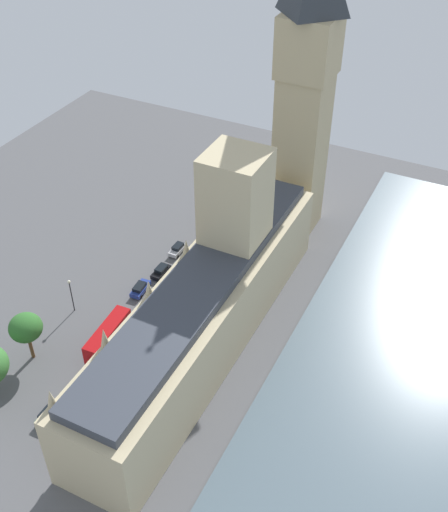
{
  "coord_description": "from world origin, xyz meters",
  "views": [
    {
      "loc": [
        -36.5,
        62.2,
        74.95
      ],
      "look_at": [
        1.0,
        -13.25,
        7.71
      ],
      "focal_mm": 44.39,
      "sensor_mm": 36.0,
      "label": 1
    }
  ],
  "objects_px": {
    "car_blue_corner": "(140,288)",
    "pedestrian_by_river_gate": "(210,251)",
    "parliament_building": "(209,298)",
    "pedestrian_under_trees": "(93,397)",
    "clock_tower": "(306,83)",
    "pedestrian_opposite_hall": "(211,252)",
    "street_lamp_slot_10": "(71,290)",
    "car_silver_far_end": "(178,249)",
    "car_black_near_tower": "(161,271)",
    "car_dark_green_midblock": "(48,415)",
    "double_decker_bus_kerbside": "(108,338)",
    "plane_tree_leading": "(26,328)"
  },
  "relations": [
    {
      "from": "car_blue_corner",
      "to": "pedestrian_by_river_gate",
      "type": "height_order",
      "value": "car_blue_corner"
    },
    {
      "from": "parliament_building",
      "to": "pedestrian_under_trees",
      "type": "relative_size",
      "value": 37.07
    },
    {
      "from": "clock_tower",
      "to": "pedestrian_opposite_hall",
      "type": "bearing_deg",
      "value": 58.33
    },
    {
      "from": "car_blue_corner",
      "to": "street_lamp_slot_10",
      "type": "height_order",
      "value": "street_lamp_slot_10"
    },
    {
      "from": "car_silver_far_end",
      "to": "car_black_near_tower",
      "type": "relative_size",
      "value": 0.98
    },
    {
      "from": "car_dark_green_midblock",
      "to": "pedestrian_opposite_hall",
      "type": "relative_size",
      "value": 2.6
    },
    {
      "from": "car_silver_far_end",
      "to": "double_decker_bus_kerbside",
      "type": "height_order",
      "value": "double_decker_bus_kerbside"
    },
    {
      "from": "car_dark_green_midblock",
      "to": "pedestrian_by_river_gate",
      "type": "height_order",
      "value": "car_dark_green_midblock"
    },
    {
      "from": "car_silver_far_end",
      "to": "plane_tree_leading",
      "type": "bearing_deg",
      "value": 78.94
    },
    {
      "from": "pedestrian_under_trees",
      "to": "car_silver_far_end",
      "type": "bearing_deg",
      "value": 143.75
    },
    {
      "from": "clock_tower",
      "to": "pedestrian_by_river_gate",
      "type": "xyz_separation_m",
      "value": [
        10.54,
        16.69,
        -29.11
      ]
    },
    {
      "from": "pedestrian_by_river_gate",
      "to": "street_lamp_slot_10",
      "type": "relative_size",
      "value": 0.25
    },
    {
      "from": "plane_tree_leading",
      "to": "pedestrian_opposite_hall",
      "type": "bearing_deg",
      "value": -110.45
    },
    {
      "from": "car_silver_far_end",
      "to": "clock_tower",
      "type": "bearing_deg",
      "value": -129.54
    },
    {
      "from": "parliament_building",
      "to": "car_silver_far_end",
      "type": "xyz_separation_m",
      "value": [
        15.67,
        -16.83,
        -7.55
      ]
    },
    {
      "from": "car_silver_far_end",
      "to": "pedestrian_opposite_hall",
      "type": "relative_size",
      "value": 2.6
    },
    {
      "from": "double_decker_bus_kerbside",
      "to": "plane_tree_leading",
      "type": "distance_m",
      "value": 12.61
    },
    {
      "from": "parliament_building",
      "to": "pedestrian_under_trees",
      "type": "bearing_deg",
      "value": 64.04
    },
    {
      "from": "car_blue_corner",
      "to": "pedestrian_by_river_gate",
      "type": "distance_m",
      "value": 16.3
    },
    {
      "from": "plane_tree_leading",
      "to": "clock_tower",
      "type": "bearing_deg",
      "value": -114.29
    },
    {
      "from": "car_blue_corner",
      "to": "pedestrian_under_trees",
      "type": "height_order",
      "value": "car_blue_corner"
    },
    {
      "from": "car_silver_far_end",
      "to": "car_black_near_tower",
      "type": "distance_m",
      "value": 7.08
    },
    {
      "from": "car_blue_corner",
      "to": "pedestrian_under_trees",
      "type": "distance_m",
      "value": 24.27
    },
    {
      "from": "plane_tree_leading",
      "to": "pedestrian_under_trees",
      "type": "bearing_deg",
      "value": 168.25
    },
    {
      "from": "parliament_building",
      "to": "pedestrian_by_river_gate",
      "type": "relative_size",
      "value": 36.84
    },
    {
      "from": "clock_tower",
      "to": "double_decker_bus_kerbside",
      "type": "bearing_deg",
      "value": 73.28
    },
    {
      "from": "double_decker_bus_kerbside",
      "to": "car_dark_green_midblock",
      "type": "distance_m",
      "value": 15.28
    },
    {
      "from": "pedestrian_under_trees",
      "to": "street_lamp_slot_10",
      "type": "xyz_separation_m",
      "value": [
        14.2,
        -14.38,
        3.92
      ]
    },
    {
      "from": "car_black_near_tower",
      "to": "pedestrian_under_trees",
      "type": "height_order",
      "value": "car_black_near_tower"
    },
    {
      "from": "double_decker_bus_kerbside",
      "to": "pedestrian_under_trees",
      "type": "xyz_separation_m",
      "value": [
        -3.59,
        9.59,
        -1.88
      ]
    },
    {
      "from": "parliament_building",
      "to": "car_blue_corner",
      "type": "height_order",
      "value": "parliament_building"
    },
    {
      "from": "car_blue_corner",
      "to": "car_silver_far_end",
      "type": "bearing_deg",
      "value": 84.17
    },
    {
      "from": "car_dark_green_midblock",
      "to": "pedestrian_by_river_gate",
      "type": "xyz_separation_m",
      "value": [
        -3.27,
        -44.07,
        -0.13
      ]
    },
    {
      "from": "car_black_near_tower",
      "to": "street_lamp_slot_10",
      "type": "relative_size",
      "value": 0.65
    },
    {
      "from": "parliament_building",
      "to": "car_blue_corner",
      "type": "distance_m",
      "value": 18.13
    },
    {
      "from": "parliament_building",
      "to": "double_decker_bus_kerbside",
      "type": "height_order",
      "value": "parliament_building"
    },
    {
      "from": "parliament_building",
      "to": "street_lamp_slot_10",
      "type": "xyz_separation_m",
      "value": [
        23.62,
        4.96,
        -3.77
      ]
    },
    {
      "from": "car_silver_far_end",
      "to": "street_lamp_slot_10",
      "type": "distance_m",
      "value": 23.5
    },
    {
      "from": "car_blue_corner",
      "to": "clock_tower",
      "type": "bearing_deg",
      "value": 57.87
    },
    {
      "from": "double_decker_bus_kerbside",
      "to": "pedestrian_opposite_hall",
      "type": "relative_size",
      "value": 6.49
    },
    {
      "from": "pedestrian_under_trees",
      "to": "plane_tree_leading",
      "type": "distance_m",
      "value": 14.93
    },
    {
      "from": "car_silver_far_end",
      "to": "pedestrian_by_river_gate",
      "type": "xyz_separation_m",
      "value": [
        -5.82,
        -2.31,
        -0.13
      ]
    },
    {
      "from": "car_dark_green_midblock",
      "to": "plane_tree_leading",
      "type": "distance_m",
      "value": 14.06
    },
    {
      "from": "car_silver_far_end",
      "to": "car_blue_corner",
      "type": "relative_size",
      "value": 0.89
    },
    {
      "from": "car_dark_green_midblock",
      "to": "car_black_near_tower",
      "type": "bearing_deg",
      "value": 92.49
    },
    {
      "from": "car_dark_green_midblock",
      "to": "street_lamp_slot_10",
      "type": "height_order",
      "value": "street_lamp_slot_10"
    },
    {
      "from": "clock_tower",
      "to": "street_lamp_slot_10",
      "type": "xyz_separation_m",
      "value": [
        24.31,
        40.79,
        -25.2
      ]
    },
    {
      "from": "clock_tower",
      "to": "car_dark_green_midblock",
      "type": "bearing_deg",
      "value": 77.19
    },
    {
      "from": "street_lamp_slot_10",
      "to": "pedestrian_opposite_hall",
      "type": "bearing_deg",
      "value": -120.17
    },
    {
      "from": "car_black_near_tower",
      "to": "plane_tree_leading",
      "type": "xyz_separation_m",
      "value": [
        7.79,
        26.3,
        5.55
      ]
    }
  ]
}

